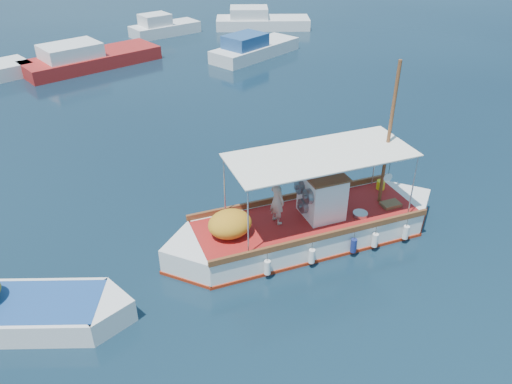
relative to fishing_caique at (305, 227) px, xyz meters
name	(u,v)px	position (x,y,z in m)	size (l,w,h in m)	color
ground	(275,233)	(-0.69, 0.70, -0.50)	(160.00, 160.00, 0.00)	black
fishing_caique	(305,227)	(0.00, 0.00, 0.00)	(9.26, 3.03, 5.66)	white
dinghy	(10,313)	(-8.55, 0.09, -0.17)	(5.77, 3.46, 1.54)	white
bg_boat_n	(88,59)	(-3.25, 21.29, 0.00)	(8.75, 4.95, 1.80)	maroon
bg_boat_ne	(253,50)	(6.95, 18.94, 0.00)	(6.88, 4.62, 1.80)	silver
bg_boat_e	(260,22)	(10.80, 26.03, 0.00)	(7.74, 5.28, 1.80)	silver
bg_boat_far_n	(163,28)	(3.21, 27.14, 0.00)	(5.47, 3.08, 1.80)	silver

